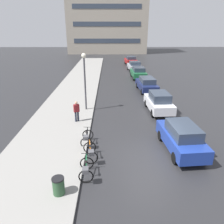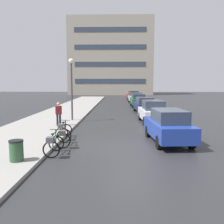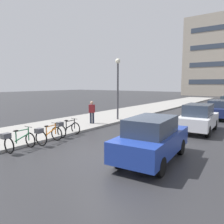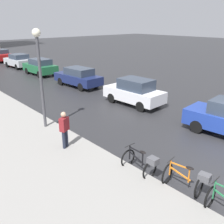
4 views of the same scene
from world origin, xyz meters
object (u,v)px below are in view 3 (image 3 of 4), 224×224
(bicycle_third, at_px, (67,128))
(car_navy, at_px, (219,109))
(bicycle_second, at_px, (47,134))
(bicycle_nearest, at_px, (17,140))
(car_white, at_px, (198,118))
(pedestrian, at_px, (92,112))
(streetlamp, at_px, (118,80))
(car_blue, at_px, (152,139))

(bicycle_third, relative_size, car_navy, 0.31)
(bicycle_second, bearing_deg, bicycle_nearest, -93.41)
(bicycle_third, height_order, car_white, car_white)
(bicycle_nearest, distance_m, car_white, 10.26)
(bicycle_nearest, xyz_separation_m, car_navy, (5.32, 15.11, 0.31))
(bicycle_second, relative_size, car_navy, 0.33)
(bicycle_third, distance_m, car_navy, 13.22)
(bicycle_second, bearing_deg, bicycle_third, 102.58)
(pedestrian, height_order, streetlamp, streetlamp)
(bicycle_nearest, distance_m, car_blue, 5.82)
(bicycle_nearest, distance_m, bicycle_third, 3.14)
(pedestrian, distance_m, streetlamp, 3.45)
(bicycle_nearest, height_order, pedestrian, pedestrian)
(streetlamp, bearing_deg, bicycle_second, -82.56)
(car_white, bearing_deg, pedestrian, -160.80)
(car_blue, height_order, pedestrian, pedestrian)
(car_white, bearing_deg, bicycle_third, -134.74)
(car_white, height_order, pedestrian, pedestrian)
(car_blue, relative_size, streetlamp, 0.88)
(bicycle_nearest, height_order, streetlamp, streetlamp)
(bicycle_nearest, bearing_deg, streetlamp, 95.63)
(bicycle_nearest, bearing_deg, car_white, 58.74)
(bicycle_third, relative_size, car_white, 0.34)
(car_navy, bearing_deg, bicycle_third, -114.99)
(car_navy, height_order, pedestrian, pedestrian)
(bicycle_third, bearing_deg, car_blue, -7.03)
(car_blue, distance_m, pedestrian, 7.72)
(bicycle_nearest, relative_size, car_white, 0.34)
(car_navy, distance_m, streetlamp, 9.01)
(bicycle_second, height_order, car_navy, car_navy)
(car_white, distance_m, pedestrian, 7.03)
(bicycle_second, bearing_deg, car_white, 54.16)
(bicycle_second, xyz_separation_m, bicycle_third, (-0.36, 1.60, 0.00))
(car_blue, bearing_deg, car_navy, 89.78)
(bicycle_second, distance_m, car_white, 8.95)
(bicycle_nearest, height_order, car_white, car_white)
(bicycle_third, relative_size, pedestrian, 0.79)
(bicycle_third, xyz_separation_m, car_blue, (5.54, -0.68, 0.37))
(bicycle_third, xyz_separation_m, pedestrian, (-1.05, 3.33, 0.49))
(bicycle_third, bearing_deg, pedestrian, 107.53)
(bicycle_second, height_order, car_blue, car_blue)
(pedestrian, bearing_deg, bicycle_nearest, -78.46)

